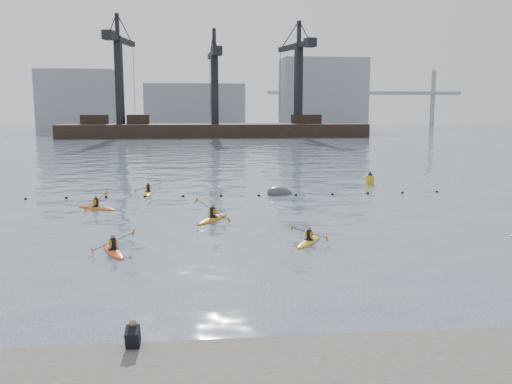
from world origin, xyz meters
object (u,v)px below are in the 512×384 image
kayaker_5 (148,192)px  nav_buoy (370,180)px  kayaker_3 (213,218)px  kayaker_0 (114,250)px  kayaker_2 (96,207)px  kayaker_1 (309,241)px  mooring_buoy (280,194)px

kayaker_5 → nav_buoy: 20.07m
kayaker_3 → nav_buoy: 20.71m
kayaker_0 → kayaker_2: kayaker_2 is taller
kayaker_1 → kayaker_2: kayaker_2 is taller
kayaker_3 → kayaker_5: kayaker_3 is taller
nav_buoy → kayaker_1: bearing=-115.4°
kayaker_3 → kayaker_1: bearing=-22.5°
mooring_buoy → kayaker_2: bearing=-159.6°
kayaker_1 → kayaker_3: size_ratio=0.82×
kayaker_3 → nav_buoy: (14.76, 14.52, 0.31)m
mooring_buoy → kayaker_3: bearing=-120.4°
kayaker_2 → nav_buoy: nav_buoy is taller
kayaker_1 → mooring_buoy: kayaker_1 is taller
kayaker_2 → kayaker_3: bearing=-87.0°
kayaker_0 → kayaker_1: bearing=-17.3°
mooring_buoy → kayaker_0: bearing=-122.3°
kayaker_5 → mooring_buoy: 10.83m
kayaker_5 → mooring_buoy: size_ratio=1.39×
kayaker_0 → nav_buoy: 29.39m
kayaker_0 → kayaker_5: (-0.00, 18.31, 0.00)m
kayaker_0 → mooring_buoy: 20.10m
kayaker_3 → nav_buoy: kayaker_3 is taller
kayaker_1 → kayaker_5: kayaker_5 is taller
kayaker_2 → nav_buoy: 24.81m
kayaker_0 → kayaker_3: size_ratio=0.90×
kayaker_0 → mooring_buoy: (10.74, 16.99, -0.10)m
kayaker_0 → kayaker_3: (5.01, 7.22, 0.01)m
kayaker_5 → nav_buoy: bearing=7.4°
kayaker_1 → kayaker_2: (-12.88, 10.96, 0.01)m
kayaker_2 → kayaker_3: 9.27m
kayaker_2 → nav_buoy: bearing=-33.3°
kayaker_5 → mooring_buoy: (10.74, -1.32, -0.10)m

